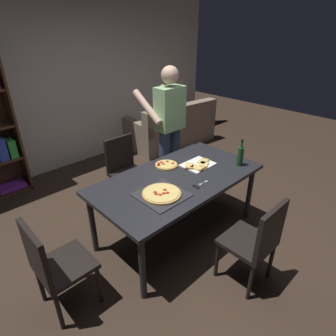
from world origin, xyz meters
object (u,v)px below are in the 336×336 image
(couch, at_px, (172,129))
(kitchen_scissors, at_px, (199,185))
(chair_near_camera, at_px, (257,240))
(pepperoni_pizza_on_tray, at_px, (162,194))
(second_pizza_plain, at_px, (166,165))
(person_serving_pizza, at_px, (169,125))
(chair_left_end, at_px, (53,263))
(dining_table, at_px, (178,182))
(wine_bottle, at_px, (240,156))
(chair_far_side, at_px, (125,167))

(couch, xyz_separation_m, kitchen_scissors, (-1.87, -2.26, 0.45))
(chair_near_camera, distance_m, pepperoni_pizza_on_tray, 0.94)
(pepperoni_pizza_on_tray, distance_m, kitchen_scissors, 0.41)
(kitchen_scissors, height_order, second_pizza_plain, second_pizza_plain)
(person_serving_pizza, distance_m, second_pizza_plain, 0.74)
(chair_near_camera, distance_m, chair_left_end, 1.71)
(couch, height_order, person_serving_pizza, person_serving_pizza)
(chair_left_end, relative_size, couch, 0.51)
(pepperoni_pizza_on_tray, relative_size, second_pizza_plain, 1.69)
(chair_left_end, height_order, kitchen_scissors, chair_left_end)
(chair_left_end, distance_m, kitchen_scissors, 1.47)
(dining_table, bearing_deg, second_pizza_plain, 71.54)
(pepperoni_pizza_on_tray, height_order, wine_bottle, wine_bottle)
(second_pizza_plain, bearing_deg, person_serving_pizza, 43.42)
(wine_bottle, height_order, second_pizza_plain, wine_bottle)
(chair_near_camera, xyz_separation_m, kitchen_scissors, (0.02, 0.70, 0.24))
(chair_near_camera, bearing_deg, kitchen_scissors, 88.38)
(chair_near_camera, distance_m, wine_bottle, 1.04)
(couch, distance_m, person_serving_pizza, 1.92)
(chair_far_side, xyz_separation_m, wine_bottle, (0.70, -1.27, 0.36))
(dining_table, height_order, person_serving_pizza, person_serving_pizza)
(wine_bottle, bearing_deg, dining_table, 157.17)
(dining_table, relative_size, chair_far_side, 2.04)
(dining_table, distance_m, wine_bottle, 0.79)
(chair_far_side, bearing_deg, wine_bottle, -61.00)
(dining_table, relative_size, chair_near_camera, 2.04)
(second_pizza_plain, bearing_deg, dining_table, -108.46)
(person_serving_pizza, distance_m, pepperoni_pizza_on_tray, 1.34)
(couch, relative_size, person_serving_pizza, 1.01)
(person_serving_pizza, bearing_deg, kitchen_scissors, -119.42)
(chair_far_side, xyz_separation_m, kitchen_scissors, (0.02, -1.24, 0.24))
(chair_left_end, bearing_deg, dining_table, 0.00)
(dining_table, height_order, pepperoni_pizza_on_tray, pepperoni_pizza_on_tray)
(chair_near_camera, relative_size, chair_far_side, 1.00)
(couch, bearing_deg, pepperoni_pizza_on_tray, -136.71)
(chair_left_end, relative_size, pepperoni_pizza_on_tray, 2.09)
(chair_near_camera, bearing_deg, dining_table, 90.00)
(chair_near_camera, height_order, chair_far_side, same)
(chair_near_camera, distance_m, chair_far_side, 1.94)
(dining_table, relative_size, second_pizza_plain, 7.20)
(pepperoni_pizza_on_tray, bearing_deg, chair_far_side, 71.83)
(chair_left_end, xyz_separation_m, second_pizza_plain, (1.49, 0.27, 0.25))
(chair_left_end, bearing_deg, chair_far_side, 34.73)
(couch, distance_m, pepperoni_pizza_on_tray, 3.14)
(chair_left_end, xyz_separation_m, pepperoni_pizza_on_tray, (1.04, -0.14, 0.25))
(chair_far_side, height_order, pepperoni_pizza_on_tray, chair_far_side)
(pepperoni_pizza_on_tray, bearing_deg, second_pizza_plain, 42.29)
(dining_table, relative_size, pepperoni_pizza_on_tray, 4.26)
(pepperoni_pizza_on_tray, height_order, second_pizza_plain, pepperoni_pizza_on_tray)
(chair_near_camera, relative_size, wine_bottle, 2.85)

